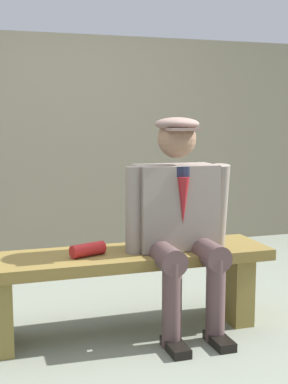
% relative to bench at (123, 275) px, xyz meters
% --- Properties ---
extents(ground_plane, '(30.00, 30.00, 0.00)m').
position_rel_bench_xyz_m(ground_plane, '(0.00, 0.00, -0.35)').
color(ground_plane, gray).
extents(bench, '(1.78, 0.46, 0.48)m').
position_rel_bench_xyz_m(bench, '(0.00, 0.00, 0.00)').
color(bench, brown).
rests_on(bench, ground).
extents(seated_man, '(0.65, 0.62, 1.27)m').
position_rel_bench_xyz_m(seated_man, '(-0.33, 0.07, 0.36)').
color(seated_man, gray).
rests_on(seated_man, ground).
extents(rolled_magazine, '(0.22, 0.14, 0.08)m').
position_rel_bench_xyz_m(rolled_magazine, '(0.22, 0.03, 0.18)').
color(rolled_magazine, '#B21E1E').
rests_on(rolled_magazine, bench).
extents(stadium_wall, '(12.00, 0.24, 2.03)m').
position_rel_bench_xyz_m(stadium_wall, '(0.00, -2.15, 0.67)').
color(stadium_wall, gray).
rests_on(stadium_wall, ground).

